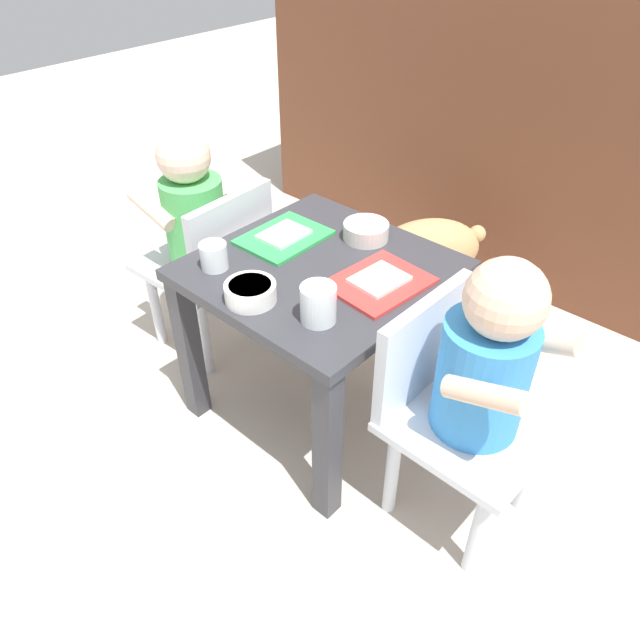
{
  "coord_description": "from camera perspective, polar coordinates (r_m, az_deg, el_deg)",
  "views": [
    {
      "loc": [
        0.73,
        -0.8,
        1.11
      ],
      "look_at": [
        0.0,
        0.0,
        0.27
      ],
      "focal_mm": 33.56,
      "sensor_mm": 36.0,
      "label": 1
    }
  ],
  "objects": [
    {
      "name": "food_tray_right",
      "position": [
        1.22,
        5.66,
        3.65
      ],
      "size": [
        0.17,
        0.21,
        0.02
      ],
      "color": "red",
      "rests_on": "dining_table"
    },
    {
      "name": "dog",
      "position": [
        1.76,
        9.21,
        6.51
      ],
      "size": [
        0.33,
        0.39,
        0.32
      ],
      "color": "tan",
      "rests_on": "ground"
    },
    {
      "name": "veggie_bowl_near",
      "position": [
        1.37,
        4.33,
        8.54
      ],
      "size": [
        0.1,
        0.1,
        0.04
      ],
      "color": "silver",
      "rests_on": "dining_table"
    },
    {
      "name": "seated_child_right",
      "position": [
        1.1,
        14.81,
        -4.73
      ],
      "size": [
        0.28,
        0.28,
        0.62
      ],
      "color": "silver",
      "rests_on": "ground"
    },
    {
      "name": "water_cup_left",
      "position": [
        1.28,
        -10.07,
        5.88
      ],
      "size": [
        0.06,
        0.06,
        0.06
      ],
      "color": "white",
      "rests_on": "dining_table"
    },
    {
      "name": "water_cup_right",
      "position": [
        1.11,
        -0.16,
        1.34
      ],
      "size": [
        0.07,
        0.07,
        0.07
      ],
      "color": "white",
      "rests_on": "dining_table"
    },
    {
      "name": "food_tray_left",
      "position": [
        1.38,
        -3.47,
        7.95
      ],
      "size": [
        0.15,
        0.2,
        0.02
      ],
      "color": "green",
      "rests_on": "dining_table"
    },
    {
      "name": "seated_child_left",
      "position": [
        1.56,
        -11.53,
        9.1
      ],
      "size": [
        0.3,
        0.3,
        0.62
      ],
      "color": "silver",
      "rests_on": "ground"
    },
    {
      "name": "dining_table",
      "position": [
        1.33,
        0.0,
        2.21
      ],
      "size": [
        0.49,
        0.49,
        0.42
      ],
      "color": "#333338",
      "rests_on": "ground"
    },
    {
      "name": "veggie_bowl_far",
      "position": [
        1.17,
        -6.65,
        2.71
      ],
      "size": [
        0.1,
        0.1,
        0.04
      ],
      "color": "white",
      "rests_on": "dining_table"
    },
    {
      "name": "kitchen_cabinet_back",
      "position": [
        2.03,
        20.13,
        17.54
      ],
      "size": [
        1.89,
        0.37,
        0.96
      ],
      "primitive_type": "cube",
      "color": "brown",
      "rests_on": "ground"
    },
    {
      "name": "ground_plane",
      "position": [
        1.55,
        0.0,
        -8.05
      ],
      "size": [
        7.0,
        7.0,
        0.0
      ],
      "primitive_type": "plane",
      "color": "beige"
    }
  ]
}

